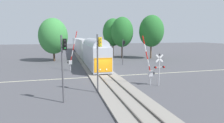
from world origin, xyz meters
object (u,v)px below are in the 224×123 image
at_px(crossing_gate_near, 150,69).
at_px(traffic_signal_median, 99,54).
at_px(oak_behind_train, 53,36).
at_px(maple_right_background, 151,31).
at_px(crossing_gate_far, 71,59).
at_px(oak_far_right, 122,32).
at_px(traffic_signal_far_side, 124,48).
at_px(traffic_signal_near_left, 64,58).
at_px(crossing_signal_mast, 159,66).
at_px(commuter_train, 84,47).
at_px(elm_centre_background, 113,32).

relative_size(crossing_gate_near, traffic_signal_median, 0.97).
bearing_deg(oak_behind_train, maple_right_background, -2.60).
distance_m(crossing_gate_far, oak_far_right, 21.07).
xyz_separation_m(traffic_signal_far_side, oak_far_right, (3.35, 11.50, 3.38)).
bearing_deg(traffic_signal_near_left, crossing_signal_mast, 15.14).
distance_m(traffic_signal_median, oak_far_right, 30.87).
bearing_deg(crossing_gate_near, crossing_gate_far, 126.59).
distance_m(traffic_signal_median, traffic_signal_near_left, 4.20).
xyz_separation_m(traffic_signal_median, oak_behind_train, (-5.78, 26.80, 1.77)).
xyz_separation_m(maple_right_background, oak_behind_train, (-24.53, 1.11, -1.27)).
height_order(crossing_gate_near, crossing_gate_far, crossing_gate_far).
bearing_deg(maple_right_background, traffic_signal_near_left, -128.62).
bearing_deg(oak_behind_train, traffic_signal_near_left, -85.62).
bearing_deg(commuter_train, oak_behind_train, -132.70).
xyz_separation_m(crossing_signal_mast, elm_centre_background, (2.79, 32.00, 4.50)).
relative_size(traffic_signal_near_left, maple_right_background, 0.54).
relative_size(commuter_train, crossing_gate_far, 8.75).
bearing_deg(traffic_signal_median, oak_behind_train, 102.18).
height_order(commuter_train, elm_centre_background, elm_centre_background).
height_order(crossing_signal_mast, crossing_gate_far, crossing_gate_far).
xyz_separation_m(crossing_signal_mast, traffic_signal_median, (-7.49, -0.76, 1.72)).
distance_m(crossing_signal_mast, oak_far_right, 28.36).
xyz_separation_m(traffic_signal_median, traffic_signal_far_side, (8.28, 16.96, -0.58)).
bearing_deg(oak_behind_train, crossing_gate_near, -64.02).
height_order(traffic_signal_median, traffic_signal_near_left, traffic_signal_median).
height_order(crossing_gate_near, maple_right_background, maple_right_background).
distance_m(traffic_signal_near_left, maple_right_background, 35.86).
relative_size(crossing_signal_mast, traffic_signal_far_side, 0.75).
distance_m(crossing_gate_near, crossing_signal_mast, 1.19).
distance_m(commuter_train, crossing_gate_near, 34.27).
height_order(commuter_train, crossing_gate_near, crossing_gate_near).
bearing_deg(maple_right_background, traffic_signal_far_side, -140.15).
height_order(maple_right_background, elm_centre_background, maple_right_background).
xyz_separation_m(crossing_gate_near, oak_far_right, (5.03, 27.07, 4.99)).
relative_size(commuter_train, crossing_gate_near, 9.81).
distance_m(crossing_gate_near, crossing_gate_far, 15.05).
xyz_separation_m(crossing_gate_far, maple_right_background, (21.11, 12.22, 5.06)).
relative_size(traffic_signal_near_left, oak_behind_train, 0.61).
bearing_deg(traffic_signal_median, traffic_signal_near_left, -147.96).
relative_size(crossing_gate_near, traffic_signal_near_left, 0.99).
bearing_deg(traffic_signal_far_side, maple_right_background, 39.85).
relative_size(oak_far_right, oak_behind_train, 1.08).
height_order(crossing_signal_mast, traffic_signal_median, traffic_signal_median).
distance_m(commuter_train, maple_right_background, 19.74).
xyz_separation_m(traffic_signal_far_side, elm_centre_background, (2.00, 15.80, 3.36)).
distance_m(traffic_signal_median, elm_centre_background, 34.45).
bearing_deg(maple_right_background, crossing_signal_mast, -114.29).
height_order(commuter_train, oak_far_right, oak_far_right).
distance_m(crossing_gate_far, oak_behind_train, 14.28).
relative_size(traffic_signal_median, elm_centre_background, 0.57).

